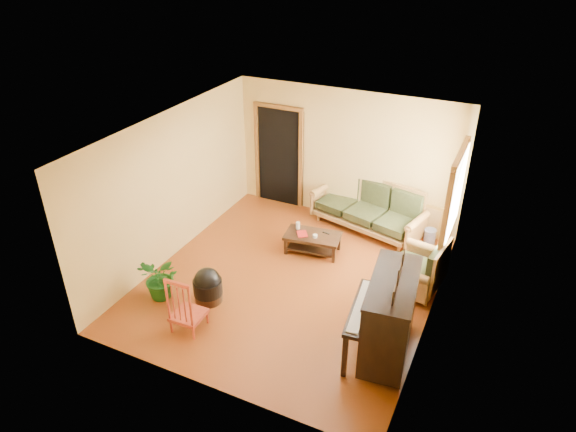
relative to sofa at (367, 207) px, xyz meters
The scene contains 16 objects.
floor 2.30m from the sofa, 105.09° to the right, with size 5.00×5.00×0.00m, color #63290D.
doorway 2.13m from the sofa, behind, with size 1.08×0.16×2.05m, color black.
window 2.11m from the sofa, 28.24° to the right, with size 0.12×1.36×1.46m, color white.
sofa is the anchor object (origin of this frame).
coffee_table 1.39m from the sofa, 117.08° to the right, with size 0.99×0.54×0.36m, color black.
armchair 1.98m from the sofa, 48.92° to the right, with size 0.88×0.92×0.92m, color olive.
piano 3.38m from the sofa, 67.46° to the right, with size 0.82×1.39×1.22m, color black.
footstool 3.56m from the sofa, 115.87° to the right, with size 0.46×0.46×0.44m, color black.
red_chair 4.11m from the sofa, 110.68° to the right, with size 0.44×0.48×0.94m, color maroon.
leaning_frame 1.19m from the sofa, 12.28° to the left, with size 0.49×0.11×0.65m, color #AF873A.
ceramic_crock 1.28m from the sofa, ahead, with size 0.22×0.22×0.28m, color navy.
potted_plant 4.11m from the sofa, 123.09° to the right, with size 0.66×0.57×0.73m, color #175218.
book 1.59m from the sofa, 122.81° to the right, with size 0.17×0.23×0.02m, color #A61A16.
candle 1.47m from the sofa, 130.18° to the right, with size 0.08×0.08×0.13m, color silver.
glass_jar 1.39m from the sofa, 113.29° to the right, with size 0.08×0.08×0.06m, color white.
remote 1.14m from the sofa, 111.87° to the right, with size 0.14×0.04×0.01m, color black.
Camera 1 is at (2.92, -6.28, 5.13)m, focal length 32.00 mm.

